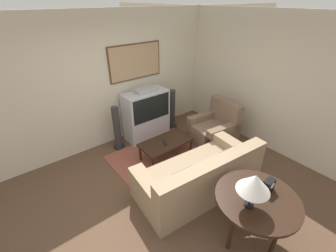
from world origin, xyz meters
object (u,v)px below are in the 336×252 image
at_px(couch, 199,177).
at_px(armchair, 214,131).
at_px(console_table, 257,202).
at_px(mantel_clock, 269,185).
at_px(coffee_table, 166,143).
at_px(speaker_tower_left, 117,129).
at_px(speaker_tower_right, 172,110).
at_px(table_lamp, 254,183).
at_px(tv, 146,115).

bearing_deg(couch, armchair, -142.04).
height_order(console_table, mantel_clock, mantel_clock).
bearing_deg(armchair, coffee_table, -94.33).
relative_size(console_table, speaker_tower_left, 1.07).
distance_m(console_table, speaker_tower_right, 3.19).
height_order(couch, coffee_table, couch).
relative_size(table_lamp, speaker_tower_left, 0.49).
relative_size(tv, speaker_tower_left, 1.24).
xyz_separation_m(tv, armchair, (1.00, -1.15, -0.25)).
distance_m(tv, coffee_table, 0.94).
bearing_deg(armchair, speaker_tower_right, -159.89).
bearing_deg(coffee_table, mantel_clock, -89.52).
xyz_separation_m(coffee_table, speaker_tower_right, (0.89, 0.91, 0.11)).
distance_m(tv, couch, 2.01).
xyz_separation_m(couch, table_lamp, (-0.25, -1.01, 0.79)).
xyz_separation_m(tv, couch, (-0.28, -1.97, -0.27)).
relative_size(tv, mantel_clock, 7.28).
height_order(table_lamp, speaker_tower_left, table_lamp).
bearing_deg(coffee_table, tv, 80.78).
height_order(coffee_table, table_lamp, table_lamp).
height_order(couch, speaker_tower_left, speaker_tower_left).
bearing_deg(mantel_clock, speaker_tower_right, 73.72).
xyz_separation_m(couch, speaker_tower_left, (-0.46, 1.97, 0.16)).
distance_m(coffee_table, speaker_tower_left, 1.09).
relative_size(coffee_table, speaker_tower_right, 1.08).
xyz_separation_m(table_lamp, speaker_tower_right, (1.27, 2.98, -0.63)).
bearing_deg(mantel_clock, armchair, 58.49).
xyz_separation_m(mantel_clock, speaker_tower_right, (0.87, 2.99, -0.35)).
relative_size(coffee_table, console_table, 1.01).
distance_m(tv, speaker_tower_left, 0.75).
height_order(tv, console_table, tv).
height_order(table_lamp, mantel_clock, table_lamp).
bearing_deg(coffee_table, console_table, -95.26).
bearing_deg(table_lamp, mantel_clock, -0.11).
distance_m(armchair, table_lamp, 2.51).
relative_size(console_table, table_lamp, 2.19).
height_order(speaker_tower_left, speaker_tower_right, same).
distance_m(couch, mantel_clock, 1.15).
distance_m(armchair, speaker_tower_left, 2.09).
relative_size(couch, speaker_tower_right, 2.18).
height_order(tv, mantel_clock, tv).
height_order(console_table, speaker_tower_left, speaker_tower_left).
xyz_separation_m(tv, table_lamp, (-0.53, -2.99, 0.52)).
bearing_deg(console_table, couch, 86.69).
bearing_deg(couch, mantel_clock, 103.54).
xyz_separation_m(coffee_table, speaker_tower_left, (-0.59, 0.91, 0.11)).
bearing_deg(console_table, speaker_tower_left, 97.68).
bearing_deg(console_table, coffee_table, 84.74).
height_order(coffee_table, mantel_clock, mantel_clock).
xyz_separation_m(couch, console_table, (-0.06, -1.02, 0.37)).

